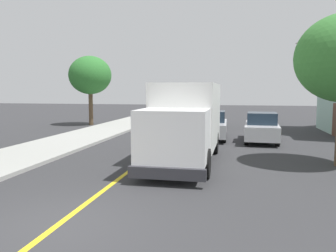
{
  "coord_description": "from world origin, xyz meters",
  "views": [
    {
      "loc": [
        3.77,
        -6.48,
        2.94
      ],
      "look_at": [
        0.92,
        7.66,
        1.4
      ],
      "focal_mm": 36.36,
      "sensor_mm": 36.0,
      "label": 1
    }
  ],
  "objects": [
    {
      "name": "parked_car_mid",
      "position": [
        1.67,
        20.68,
        0.79
      ],
      "size": [
        1.82,
        4.41,
        1.67
      ],
      "color": "#4C564C",
      "rests_on": "ground"
    },
    {
      "name": "box_truck",
      "position": [
        1.76,
        7.21,
        1.77
      ],
      "size": [
        2.43,
        7.19,
        3.2
      ],
      "color": "silver",
      "rests_on": "ground"
    },
    {
      "name": "parked_car_near",
      "position": [
        2.31,
        13.94,
        0.79
      ],
      "size": [
        1.9,
        4.44,
        1.67
      ],
      "color": "#B7B7BC",
      "rests_on": "ground"
    },
    {
      "name": "parked_van_across",
      "position": [
        5.2,
        13.3,
        0.79
      ],
      "size": [
        2.02,
        4.48,
        1.67
      ],
      "color": "#B7B7BC",
      "rests_on": "ground"
    },
    {
      "name": "street_tree_down_block",
      "position": [
        -8.15,
        20.04,
        4.13
      ],
      "size": [
        3.49,
        3.49,
        5.72
      ],
      "color": "brown",
      "rests_on": "ground"
    },
    {
      "name": "centre_line_yellow",
      "position": [
        0.0,
        10.0,
        0.0
      ],
      "size": [
        0.16,
        56.0,
        0.01
      ],
      "primitive_type": "cube",
      "color": "gold",
      "rests_on": "ground"
    },
    {
      "name": "ground_plane",
      "position": [
        0.0,
        0.0,
        0.0
      ],
      "size": [
        120.0,
        120.0,
        0.0
      ],
      "primitive_type": "plane",
      "color": "#303033"
    }
  ]
}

